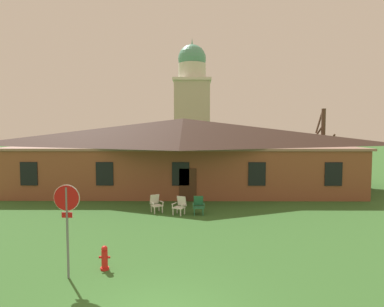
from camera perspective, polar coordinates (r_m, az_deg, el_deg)
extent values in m
cube|color=brown|center=(26.07, -1.50, -2.43)|extent=(24.18, 10.00, 3.20)
cube|color=#926D5E|center=(25.94, -1.51, 1.26)|extent=(24.66, 10.20, 0.16)
pyramid|color=black|center=(25.91, -1.51, 3.74)|extent=(25.14, 10.40, 2.09)
cube|color=black|center=(23.54, -26.24, -3.13)|extent=(1.10, 0.06, 1.50)
cube|color=black|center=(21.81, -14.79, -3.39)|extent=(1.10, 0.06, 1.50)
cube|color=black|center=(21.06, -1.97, -3.52)|extent=(1.10, 0.06, 1.50)
cube|color=black|center=(21.41, 11.10, -3.47)|extent=(1.10, 0.06, 1.50)
cube|color=black|center=(22.80, 23.15, -3.26)|extent=(1.10, 0.06, 1.50)
cube|color=#422819|center=(21.15, -0.73, -5.43)|extent=(1.10, 0.06, 2.10)
cube|color=#BCB29E|center=(46.78, 0.01, 5.30)|extent=(4.80, 4.80, 11.21)
cube|color=silver|center=(47.27, 0.01, 12.33)|extent=(5.18, 5.18, 0.36)
cylinder|color=silver|center=(47.47, 0.01, 13.86)|extent=(3.80, 3.80, 2.20)
sphere|color=#569E84|center=(47.81, 0.01, 15.96)|extent=(3.88, 3.88, 3.88)
cone|color=#569E84|center=(48.35, 0.01, 18.67)|extent=(0.24, 0.24, 1.00)
cylinder|color=slate|center=(10.98, -20.62, -12.68)|extent=(0.07, 0.07, 2.80)
cylinder|color=white|center=(10.74, -20.73, -7.15)|extent=(0.81, 0.06, 0.81)
cylinder|color=#B71414|center=(10.72, -20.79, -7.17)|extent=(0.76, 0.06, 0.76)
cube|color=#B71414|center=(10.83, -20.70, -9.86)|extent=(0.32, 0.04, 0.16)
cube|color=white|center=(10.85, -20.67, -9.85)|extent=(0.34, 0.03, 0.18)
cube|color=silver|center=(18.46, -5.13, -9.58)|extent=(0.07, 0.07, 0.36)
cube|color=silver|center=(18.29, -6.46, -9.72)|extent=(0.07, 0.07, 0.36)
cube|color=silver|center=(18.86, -5.69, -9.30)|extent=(0.07, 0.07, 0.36)
cube|color=silver|center=(18.68, -7.00, -9.43)|extent=(0.07, 0.07, 0.36)
cube|color=silver|center=(18.52, -6.08, -8.89)|extent=(0.73, 0.72, 0.05)
cube|color=silver|center=(18.74, -6.46, -7.81)|extent=(0.54, 0.42, 0.54)
cube|color=silver|center=(18.58, -5.23, -8.23)|extent=(0.28, 0.44, 0.03)
cube|color=silver|center=(18.46, -5.02, -8.66)|extent=(0.05, 0.05, 0.22)
cube|color=silver|center=(18.35, -6.90, -8.40)|extent=(0.28, 0.44, 0.03)
cube|color=silver|center=(18.23, -6.70, -8.83)|extent=(0.05, 0.05, 0.22)
cube|color=white|center=(17.73, -1.98, -10.14)|extent=(0.07, 0.07, 0.36)
cube|color=white|center=(17.95, -3.28, -9.96)|extent=(0.07, 0.07, 0.36)
cube|color=white|center=(18.11, -1.29, -9.84)|extent=(0.07, 0.07, 0.36)
cube|color=white|center=(18.33, -2.57, -9.67)|extent=(0.07, 0.07, 0.36)
cube|color=white|center=(17.98, -2.28, -9.27)|extent=(0.72, 0.71, 0.05)
cube|color=white|center=(18.18, -1.79, -8.15)|extent=(0.54, 0.40, 0.54)
cube|color=white|center=(17.78, -1.49, -8.77)|extent=(0.26, 0.45, 0.03)
cube|color=white|center=(17.67, -1.74, -9.22)|extent=(0.05, 0.05, 0.22)
cube|color=white|center=(18.06, -3.12, -8.58)|extent=(0.26, 0.45, 0.03)
cube|color=white|center=(17.95, -3.38, -9.02)|extent=(0.05, 0.05, 0.22)
cube|color=#28704C|center=(17.84, 1.91, -10.05)|extent=(0.05, 0.05, 0.36)
cube|color=#28704C|center=(17.83, 0.41, -10.06)|extent=(0.05, 0.05, 0.36)
cube|color=#28704C|center=(18.27, 1.85, -9.71)|extent=(0.05, 0.05, 0.36)
cube|color=#28704C|center=(18.25, 0.39, -9.72)|extent=(0.05, 0.05, 0.36)
cube|color=#28704C|center=(18.00, 1.14, -9.25)|extent=(0.55, 0.53, 0.05)
cube|color=#28704C|center=(18.24, 1.11, -8.11)|extent=(0.52, 0.20, 0.54)
cube|color=#28704C|center=(17.95, 2.08, -8.65)|extent=(0.07, 0.47, 0.03)
cube|color=#28704C|center=(17.81, 2.11, -9.11)|extent=(0.04, 0.04, 0.22)
cube|color=#28704C|center=(17.93, 0.21, -8.66)|extent=(0.07, 0.47, 0.03)
cube|color=#28704C|center=(17.79, 0.22, -9.12)|extent=(0.04, 0.04, 0.22)
cylinder|color=brown|center=(31.02, 21.56, 1.28)|extent=(0.36, 0.36, 6.40)
cylinder|color=brown|center=(31.34, 21.16, 3.84)|extent=(0.99, 0.42, 1.21)
cylinder|color=brown|center=(31.23, 21.01, 4.98)|extent=(0.88, 0.71, 1.84)
cylinder|color=brown|center=(31.37, 22.62, 1.87)|extent=(0.43, 1.46, 1.39)
cylinder|color=brown|center=(30.62, 21.58, 1.67)|extent=(0.91, 0.47, 1.01)
cylinder|color=red|center=(11.71, -14.76, -18.55)|extent=(0.28, 0.28, 0.08)
cylinder|color=red|center=(11.59, -14.79, -17.11)|extent=(0.20, 0.20, 0.55)
sphere|color=red|center=(11.48, -14.82, -15.55)|extent=(0.20, 0.20, 0.20)
cylinder|color=red|center=(11.61, -15.44, -16.80)|extent=(0.10, 0.08, 0.08)
cylinder|color=red|center=(11.54, -14.15, -16.90)|extent=(0.10, 0.08, 0.08)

